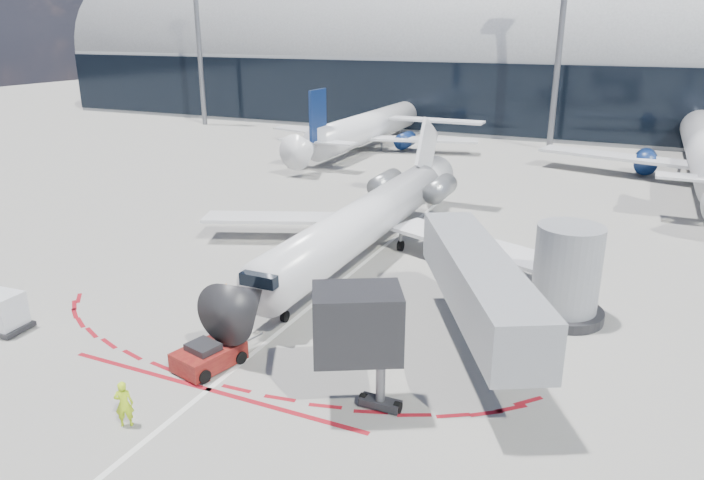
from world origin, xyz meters
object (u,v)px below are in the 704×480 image
at_px(pushback_tug, 209,355).
at_px(ramp_worker, 124,404).
at_px(uld_container, 4,313).
at_px(regional_jet, 371,217).

height_order(pushback_tug, ramp_worker, ramp_worker).
height_order(pushback_tug, uld_container, uld_container).
relative_size(regional_jet, uld_container, 14.07).
distance_m(ramp_worker, uld_container, 11.25).
bearing_deg(ramp_worker, pushback_tug, -125.53).
relative_size(pushback_tug, ramp_worker, 2.56).
relative_size(regional_jet, pushback_tug, 6.38).
height_order(regional_jet, pushback_tug, regional_jet).
distance_m(pushback_tug, ramp_worker, 4.72).
distance_m(regional_jet, uld_container, 20.79).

